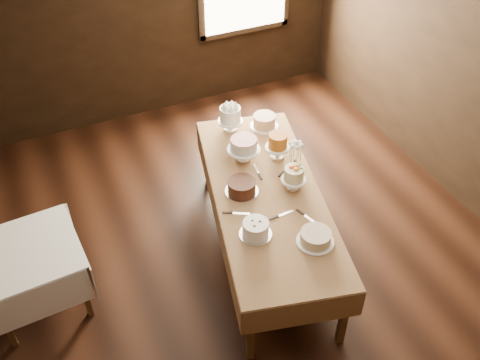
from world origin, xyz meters
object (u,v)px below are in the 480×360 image
at_px(cake_server_c, 256,169).
at_px(cake_server_b, 311,220).
at_px(cake_cream, 316,238).
at_px(cake_swirl, 256,229).
at_px(cake_flowers, 294,179).
at_px(cake_server_d, 288,168).
at_px(cake_chocolate, 242,187).
at_px(flower_vase, 294,165).
at_px(cake_server_e, 241,213).
at_px(cake_caramel, 277,147).
at_px(side_table, 28,257).
at_px(cake_speckled, 264,121).
at_px(display_table, 267,197).
at_px(cake_server_a, 286,213).
at_px(cake_meringue, 230,119).
at_px(cake_lattice, 244,150).

bearing_deg(cake_server_c, cake_server_b, -163.56).
bearing_deg(cake_cream, cake_swirl, 146.30).
relative_size(cake_flowers, cake_server_d, 1.00).
bearing_deg(cake_chocolate, flower_vase, 7.86).
bearing_deg(cake_server_d, cake_server_e, 179.89).
distance_m(cake_caramel, cake_chocolate, 0.62).
distance_m(side_table, cake_speckled, 2.64).
xyz_separation_m(cake_speckled, cake_server_c, (-0.37, -0.60, -0.06)).
relative_size(cake_speckled, flower_vase, 2.56).
bearing_deg(cake_swirl, cake_chocolate, 77.78).
distance_m(cake_speckled, cake_caramel, 0.53).
relative_size(display_table, cake_server_e, 10.86).
height_order(cake_chocolate, cake_swirl, cake_swirl).
relative_size(side_table, cake_server_e, 3.70).
bearing_deg(flower_vase, cake_flowers, -120.98).
bearing_deg(display_table, side_table, 173.65).
xyz_separation_m(cake_flowers, cake_server_d, (0.09, 0.27, -0.10)).
relative_size(side_table, cake_flowers, 3.71).
bearing_deg(cake_server_b, cake_speckled, 152.16).
distance_m(cake_swirl, cake_cream, 0.50).
distance_m(cake_swirl, cake_server_b, 0.51).
bearing_deg(cake_server_d, display_table, -175.89).
relative_size(cake_caramel, cake_server_a, 1.16).
xyz_separation_m(cake_flowers, flower_vase, (0.13, 0.22, -0.05)).
height_order(cake_meringue, cake_cream, cake_meringue).
distance_m(cake_speckled, cake_server_a, 1.31).
xyz_separation_m(cake_flowers, cake_cream, (-0.16, -0.67, -0.05)).
relative_size(cake_server_b, cake_server_e, 1.00).
bearing_deg(cake_flowers, cake_server_b, -97.91).
xyz_separation_m(cake_caramel, cake_flowers, (-0.07, -0.46, -0.02)).
relative_size(cake_chocolate, cake_server_b, 1.28).
distance_m(cake_chocolate, cake_server_a, 0.48).
xyz_separation_m(cake_flowers, cake_server_c, (-0.19, 0.38, -0.10)).
bearing_deg(cake_server_b, cake_flowers, 154.06).
bearing_deg(side_table, cake_cream, -23.20).
bearing_deg(side_table, cake_speckled, 15.56).
height_order(cake_chocolate, cake_server_c, cake_chocolate).
xyz_separation_m(display_table, flower_vase, (0.38, 0.19, 0.11)).
bearing_deg(side_table, cake_swirl, -20.47).
bearing_deg(cake_server_b, cake_meringue, 165.79).
xyz_separation_m(cake_cream, cake_server_b, (0.10, 0.24, -0.05)).
relative_size(cake_server_a, cake_server_d, 1.00).
height_order(side_table, cake_flowers, cake_flowers).
bearing_deg(cake_caramel, cake_swirl, -126.69).
height_order(cake_speckled, cake_caramel, cake_caramel).
xyz_separation_m(cake_cream, flower_vase, (0.29, 0.89, 0.01)).
height_order(display_table, cake_chocolate, cake_chocolate).
relative_size(cake_meringue, cake_lattice, 0.90).
height_order(cake_speckled, cake_cream, cake_speckled).
xyz_separation_m(cake_server_d, flower_vase, (0.04, -0.05, 0.05)).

